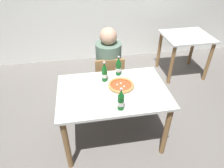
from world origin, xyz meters
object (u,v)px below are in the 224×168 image
object	(u,v)px
napkin_with_cutlery	(83,85)
beer_bottle_left	(121,100)
pizza_margherita_near	(121,86)
beer_bottle_center	(118,67)
diner_seated	(109,71)
dining_table_background	(185,44)
chair_behind_table	(109,79)
dining_table_main	(113,98)
beer_bottle_right	(104,73)

from	to	relation	value
napkin_with_cutlery	beer_bottle_left	bearing A→B (deg)	-52.68
pizza_margherita_near	beer_bottle_center	xyz separation A→B (m)	(0.02, 0.26, 0.08)
diner_seated	dining_table_background	xyz separation A→B (m)	(1.47, 0.64, 0.01)
beer_bottle_left	beer_bottle_center	size ratio (longest dim) A/B	1.00
chair_behind_table	dining_table_background	bearing A→B (deg)	-152.76
chair_behind_table	dining_table_background	xyz separation A→B (m)	(1.47, 0.69, 0.11)
chair_behind_table	diner_seated	distance (m)	0.11
chair_behind_table	beer_bottle_left	bearing A→B (deg)	90.29
diner_seated	beer_bottle_left	distance (m)	1.00
chair_behind_table	napkin_with_cutlery	size ratio (longest dim) A/B	3.97
dining_table_main	dining_table_background	distance (m)	2.00
chair_behind_table	beer_bottle_center	xyz separation A→B (m)	(0.07, -0.31, 0.37)
diner_seated	beer_bottle_right	distance (m)	0.54
pizza_margherita_near	napkin_with_cutlery	distance (m)	0.42
dining_table_main	napkin_with_cutlery	size ratio (longest dim) A/B	5.61
beer_bottle_left	pizza_margherita_near	bearing A→B (deg)	77.76
beer_bottle_left	napkin_with_cutlery	size ratio (longest dim) A/B	1.15
dining_table_main	diner_seated	distance (m)	0.66
dining_table_main	beer_bottle_left	bearing A→B (deg)	-85.04
dining_table_main	napkin_with_cutlery	bearing A→B (deg)	155.21
beer_bottle_center	napkin_with_cutlery	distance (m)	0.47
dining_table_main	pizza_margherita_near	world-z (taller)	pizza_margherita_near
dining_table_main	beer_bottle_left	distance (m)	0.37
diner_seated	beer_bottle_right	world-z (taller)	diner_seated
dining_table_main	dining_table_background	size ratio (longest dim) A/B	1.50
chair_behind_table	beer_bottle_right	bearing A→B (deg)	76.32
dining_table_background	beer_bottle_right	xyz separation A→B (m)	(-1.58, -1.10, 0.26)
diner_seated	beer_bottle_center	world-z (taller)	diner_seated
pizza_margherita_near	beer_bottle_center	bearing A→B (deg)	85.42
beer_bottle_right	pizza_margherita_near	bearing A→B (deg)	-44.75
diner_seated	beer_bottle_left	size ratio (longest dim) A/B	4.89
diner_seated	beer_bottle_right	xyz separation A→B (m)	(-0.12, -0.46, 0.27)
chair_behind_table	pizza_margherita_near	world-z (taller)	chair_behind_table
chair_behind_table	napkin_with_cutlery	world-z (taller)	chair_behind_table
beer_bottle_right	napkin_with_cutlery	world-z (taller)	beer_bottle_right
pizza_margherita_near	beer_bottle_left	world-z (taller)	beer_bottle_left
diner_seated	beer_bottle_center	xyz separation A→B (m)	(0.06, -0.36, 0.27)
dining_table_background	beer_bottle_center	distance (m)	1.74
dining_table_main	diner_seated	world-z (taller)	diner_seated
beer_bottle_right	dining_table_background	bearing A→B (deg)	34.75
diner_seated	pizza_margherita_near	bearing A→B (deg)	-85.95
dining_table_main	napkin_with_cutlery	xyz separation A→B (m)	(-0.31, 0.14, 0.12)
dining_table_main	beer_bottle_center	xyz separation A→B (m)	(0.12, 0.30, 0.22)
dining_table_main	beer_bottle_right	world-z (taller)	beer_bottle_right
chair_behind_table	dining_table_background	size ratio (longest dim) A/B	1.06
diner_seated	dining_table_background	bearing A→B (deg)	23.60
diner_seated	beer_bottle_left	bearing A→B (deg)	-91.82
dining_table_background	pizza_margherita_near	xyz separation A→B (m)	(-1.42, -1.26, 0.18)
dining_table_background	napkin_with_cutlery	size ratio (longest dim) A/B	3.74
beer_bottle_left	napkin_with_cutlery	bearing A→B (deg)	127.32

